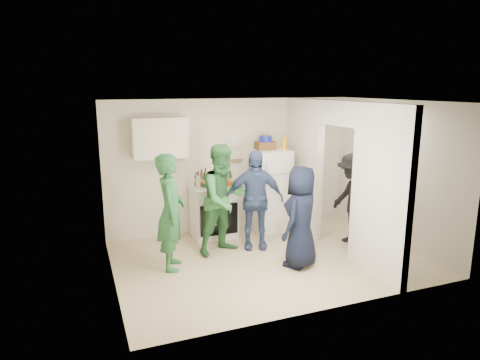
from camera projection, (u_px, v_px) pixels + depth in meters
name	position (u px, v px, depth m)	size (l,w,h in m)	color
floor	(269.00, 259.00, 6.88)	(4.80, 4.80, 0.00)	beige
wall_back	(232.00, 165.00, 8.16)	(4.80, 4.80, 0.00)	silver
wall_front	(331.00, 213.00, 5.06)	(4.80, 4.80, 0.00)	silver
wall_left	(109.00, 198.00, 5.77)	(3.40, 3.40, 0.00)	silver
wall_right	(395.00, 172.00, 7.46)	(3.40, 3.40, 0.00)	silver
ceiling	(272.00, 101.00, 6.34)	(4.80, 4.80, 0.00)	white
partition_pier_back	(303.00, 166.00, 8.04)	(0.12, 1.20, 2.50)	silver
partition_pier_front	(380.00, 193.00, 6.03)	(0.12, 1.20, 2.50)	silver
partition_header	(340.00, 113.00, 6.81)	(0.12, 1.00, 0.40)	silver
stove	(213.00, 211.00, 7.85)	(0.80, 0.67, 0.95)	white
upper_cabinet	(160.00, 138.00, 7.37)	(0.95, 0.34, 0.70)	silver
fridge	(271.00, 190.00, 8.16)	(0.64, 0.62, 1.56)	white
wicker_basket	(265.00, 146.00, 7.99)	(0.35, 0.25, 0.15)	brown
blue_bowl	(265.00, 139.00, 7.96)	(0.24, 0.24, 0.11)	navy
yellow_cup_stack_top	(284.00, 143.00, 7.95)	(0.09, 0.09, 0.25)	yellow
wall_clock	(235.00, 141.00, 8.06)	(0.22, 0.22, 0.03)	white
spice_shelf	(233.00, 160.00, 8.09)	(0.35, 0.08, 0.03)	olive
nook_window	(388.00, 148.00, 7.55)	(0.03, 0.70, 0.80)	black
nook_window_frame	(387.00, 148.00, 7.54)	(0.04, 0.76, 0.86)	white
nook_valance	(388.00, 128.00, 7.46)	(0.04, 0.82, 0.18)	white
yellow_cup_stack_stove	(210.00, 182.00, 7.48)	(0.09, 0.09, 0.25)	yellow
red_cup	(228.00, 184.00, 7.63)	(0.09, 0.09, 0.12)	red
person_green_left	(171.00, 212.00, 6.38)	(0.65, 0.42, 1.77)	#2B6C3A
person_green_center	(224.00, 199.00, 7.01)	(0.88, 0.69, 1.82)	#357A41
person_denim	(254.00, 200.00, 7.22)	(0.99, 0.41, 1.70)	#355374
person_navy	(301.00, 217.00, 6.48)	(0.77, 0.50, 1.57)	black
person_nook	(353.00, 199.00, 7.41)	(1.04, 0.60, 1.61)	black
bottle_a	(196.00, 179.00, 7.74)	(0.06, 0.06, 0.25)	brown
bottle_b	(205.00, 180.00, 7.59)	(0.08, 0.08, 0.28)	#1C5633
bottle_c	(206.00, 176.00, 7.80)	(0.07, 0.07, 0.31)	#B0B7BF
bottle_d	(216.00, 178.00, 7.69)	(0.06, 0.06, 0.31)	#5B290F
bottle_e	(215.00, 177.00, 7.93)	(0.08, 0.08, 0.25)	#A3ADB4
bottle_f	(222.00, 178.00, 7.78)	(0.07, 0.07, 0.28)	#14381E
bottle_g	(224.00, 176.00, 7.95)	(0.07, 0.07, 0.26)	olive
bottle_h	(198.00, 180.00, 7.49)	(0.08, 0.08, 0.32)	silver
bottle_i	(214.00, 178.00, 7.84)	(0.06, 0.06, 0.24)	#47250C
bottle_j	(230.00, 178.00, 7.72)	(0.08, 0.08, 0.28)	#246322
bottle_k	(202.00, 178.00, 7.66)	(0.07, 0.07, 0.31)	brown
bottle_l	(223.00, 178.00, 7.65)	(0.06, 0.06, 0.30)	gray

